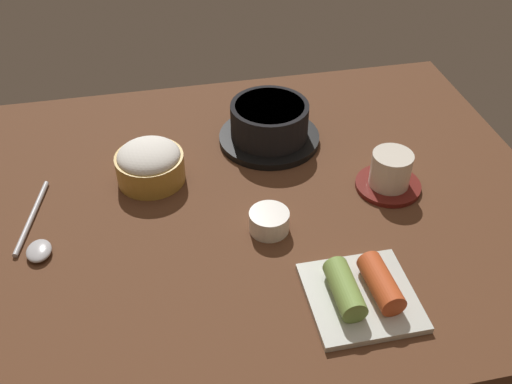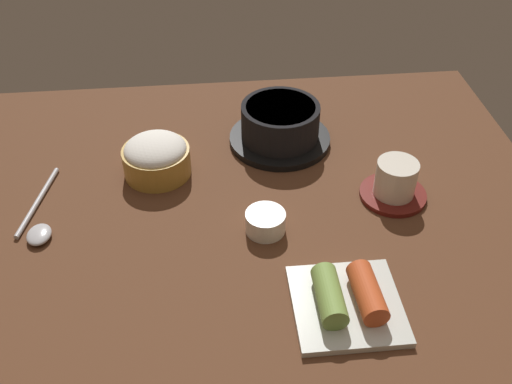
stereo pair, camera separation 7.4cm
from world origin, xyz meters
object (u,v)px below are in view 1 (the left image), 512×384
(kimchi_plate, at_px, (362,291))
(rice_bowl, at_px, (150,163))
(stone_pot, at_px, (269,124))
(tea_cup_with_saucer, at_px, (390,173))
(banchan_cup_center, at_px, (269,221))
(spoon, at_px, (36,239))

(kimchi_plate, bearing_deg, rice_bowl, 128.89)
(stone_pot, height_order, tea_cup_with_saucer, stone_pot)
(rice_bowl, relative_size, kimchi_plate, 0.79)
(tea_cup_with_saucer, relative_size, banchan_cup_center, 1.76)
(rice_bowl, distance_m, tea_cup_with_saucer, 0.39)
(rice_bowl, bearing_deg, spoon, -146.97)
(stone_pot, relative_size, spoon, 0.97)
(stone_pot, bearing_deg, rice_bowl, -162.23)
(stone_pot, xyz_separation_m, kimchi_plate, (0.04, -0.39, -0.02))
(stone_pot, height_order, kimchi_plate, stone_pot)
(tea_cup_with_saucer, distance_m, kimchi_plate, 0.25)
(tea_cup_with_saucer, relative_size, spoon, 0.57)
(tea_cup_with_saucer, height_order, spoon, tea_cup_with_saucer)
(banchan_cup_center, distance_m, spoon, 0.35)
(stone_pot, bearing_deg, kimchi_plate, -84.35)
(kimchi_plate, bearing_deg, spoon, 155.02)
(stone_pot, xyz_separation_m, banchan_cup_center, (-0.05, -0.23, -0.02))
(tea_cup_with_saucer, bearing_deg, banchan_cup_center, -164.75)
(stone_pot, distance_m, rice_bowl, 0.23)
(rice_bowl, bearing_deg, stone_pot, 17.77)
(tea_cup_with_saucer, distance_m, spoon, 0.56)
(tea_cup_with_saucer, distance_m, banchan_cup_center, 0.22)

